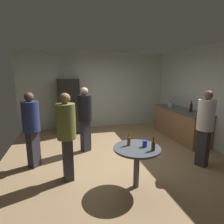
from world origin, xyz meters
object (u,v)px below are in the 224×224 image
at_px(refrigerator, 69,106).
at_px(beer_bottle_on_counter, 198,111).
at_px(person_in_navy_shirt, 31,124).
at_px(kettle, 170,104).
at_px(foreground_table, 137,153).
at_px(wine_bottle_on_counter, 191,107).
at_px(beer_bottle_brown, 153,146).
at_px(beer_bottle_amber, 129,141).
at_px(person_in_white_shirt, 205,123).
at_px(person_in_olive_shirt, 66,131).
at_px(plastic_cup_blue, 145,144).
at_px(person_in_black_shirt, 85,115).

xyz_separation_m(refrigerator, beer_bottle_on_counter, (3.27, -2.22, 0.08)).
height_order(beer_bottle_on_counter, person_in_navy_shirt, person_in_navy_shirt).
distance_m(kettle, foreground_table, 3.42).
height_order(wine_bottle_on_counter, beer_bottle_brown, wine_bottle_on_counter).
bearing_deg(beer_bottle_on_counter, beer_bottle_amber, -152.66).
xyz_separation_m(refrigerator, beer_bottle_amber, (0.91, -3.44, -0.08)).
xyz_separation_m(refrigerator, kettle, (3.21, -0.97, 0.07)).
height_order(refrigerator, beer_bottle_amber, refrigerator).
distance_m(person_in_white_shirt, person_in_navy_shirt, 3.60).
height_order(refrigerator, wine_bottle_on_counter, refrigerator).
bearing_deg(beer_bottle_amber, person_in_olive_shirt, 157.77).
bearing_deg(plastic_cup_blue, beer_bottle_amber, 152.08).
bearing_deg(wine_bottle_on_counter, person_in_white_shirt, -115.93).
xyz_separation_m(wine_bottle_on_counter, beer_bottle_brown, (-2.09, -1.88, -0.20)).
xyz_separation_m(beer_bottle_on_counter, person_in_navy_shirt, (-4.09, -0.10, -0.06)).
xyz_separation_m(plastic_cup_blue, person_in_white_shirt, (1.52, 0.38, 0.16)).
height_order(beer_bottle_amber, person_in_olive_shirt, person_in_olive_shirt).
distance_m(beer_bottle_amber, person_in_olive_shirt, 1.13).
relative_size(beer_bottle_brown, person_in_white_shirt, 0.14).
height_order(beer_bottle_brown, person_in_olive_shirt, person_in_olive_shirt).
xyz_separation_m(beer_bottle_on_counter, person_in_white_shirt, (-0.59, -0.96, -0.03)).
relative_size(wine_bottle_on_counter, person_in_black_shirt, 0.19).
bearing_deg(foreground_table, person_in_black_shirt, 110.58).
xyz_separation_m(beer_bottle_brown, plastic_cup_blue, (-0.06, 0.18, -0.03)).
height_order(plastic_cup_blue, person_in_olive_shirt, person_in_olive_shirt).
bearing_deg(foreground_table, person_in_white_shirt, 12.95).
bearing_deg(kettle, foreground_table, -130.27).
xyz_separation_m(beer_bottle_amber, person_in_white_shirt, (1.76, 0.26, 0.13)).
bearing_deg(person_in_black_shirt, beer_bottle_amber, -11.84).
bearing_deg(beer_bottle_brown, wine_bottle_on_counter, 41.90).
relative_size(beer_bottle_brown, person_in_black_shirt, 0.14).
distance_m(refrigerator, beer_bottle_brown, 3.94).
xyz_separation_m(beer_bottle_amber, person_in_navy_shirt, (-1.73, 1.11, 0.11)).
distance_m(beer_bottle_on_counter, foreground_table, 2.65).
relative_size(kettle, beer_bottle_amber, 1.06).
height_order(beer_bottle_on_counter, foreground_table, beer_bottle_on_counter).
bearing_deg(refrigerator, person_in_navy_shirt, -109.47).
relative_size(refrigerator, wine_bottle_on_counter, 5.81).
height_order(refrigerator, foreground_table, refrigerator).
distance_m(wine_bottle_on_counter, person_in_olive_shirt, 3.62).
height_order(refrigerator, beer_bottle_brown, refrigerator).
bearing_deg(refrigerator, beer_bottle_on_counter, -34.19).
bearing_deg(wine_bottle_on_counter, beer_bottle_on_counter, -96.97).
relative_size(foreground_table, beer_bottle_brown, 3.48).
height_order(beer_bottle_on_counter, beer_bottle_amber, beer_bottle_on_counter).
bearing_deg(beer_bottle_brown, plastic_cup_blue, 109.28).
xyz_separation_m(wine_bottle_on_counter, person_in_navy_shirt, (-4.13, -0.45, -0.09)).
relative_size(refrigerator, plastic_cup_blue, 16.36).
relative_size(wine_bottle_on_counter, foreground_table, 0.39).
bearing_deg(person_in_navy_shirt, beer_bottle_brown, 3.78).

